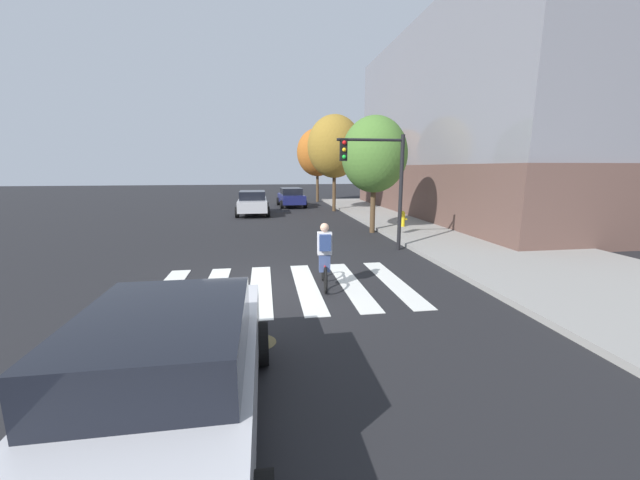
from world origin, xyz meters
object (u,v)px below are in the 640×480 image
Objects in this scene: traffic_light_near at (380,173)px; street_tree_mid at (334,147)px; manhole_cover at (258,342)px; cyclist at (324,256)px; street_tree_near at (374,155)px; sedan_mid at (253,202)px; sedan_far at (291,197)px; fire_hydrant at (403,219)px; street_tree_far at (317,152)px; sedan_near at (171,374)px.

street_tree_mid is at bearing 86.43° from traffic_light_near.
manhole_cover is 20.59m from street_tree_mid.
street_tree_near reaches higher than cyclist.
sedan_mid is 0.68× the size of street_tree_mid.
traffic_light_near is 0.63× the size of street_tree_mid.
traffic_light_near is (2.00, -16.20, 2.10)m from sedan_far.
sedan_mid is 1.08× the size of traffic_light_near.
street_tree_mid reaches higher than manhole_cover.
sedan_mid is 10.38m from fire_hydrant.
fire_hydrant is at bearing -76.93° from street_tree_mid.
street_tree_near reaches higher than sedan_mid.
manhole_cover is 12.32m from street_tree_near.
street_tree_mid is (-1.92, 8.26, 3.94)m from fire_hydrant.
street_tree_near is at bearing 76.06° from traffic_light_near.
cyclist is (-0.66, -20.16, 0.08)m from sedan_far.
sedan_far is 0.66× the size of street_tree_mid.
sedan_near is at bearing -101.43° from street_tree_far.
sedan_near is at bearing -120.06° from traffic_light_near.
street_tree_far is at bearing 55.82° from sedan_far.
sedan_mid is at bearing 126.96° from street_tree_near.
fire_hydrant is (2.71, 4.43, -2.33)m from traffic_light_near.
manhole_cover is 0.12× the size of street_tree_near.
street_tree_far is (2.69, 3.97, 3.61)m from sedan_far.
sedan_mid is (0.33, 20.49, -0.02)m from sedan_near.
sedan_near reaches higher than manhole_cover.
manhole_cover is 23.08m from sedan_far.
fire_hydrant is 9.35m from street_tree_mid.
manhole_cover is 27.73m from street_tree_far.
sedan_mid is 15.63m from cyclist.
street_tree_mid is at bearing 75.31° from manhole_cover.
sedan_far is 1.04× the size of traffic_light_near.
street_tree_near is (5.81, -7.72, 2.82)m from sedan_mid.
sedan_mid is 1.04× the size of sedan_far.
sedan_far is at bearing 88.13° from cyclist.
street_tree_near reaches higher than traffic_light_near.
sedan_near is at bearing -111.85° from manhole_cover.
traffic_light_near is 20.24m from street_tree_far.
sedan_near is at bearing -105.45° from street_tree_mid.
cyclist is at bearing -114.89° from street_tree_near.
cyclist is at bearing -122.58° from fire_hydrant.
cyclist is 17.39m from street_tree_mid.
sedan_far is 20.17m from cyclist.
sedan_near is at bearing -116.87° from cyclist.
sedan_mid is 5.79× the size of fire_hydrant.
street_tree_mid reaches higher than sedan_far.
street_tree_far is at bearing 90.73° from street_tree_mid.
cyclist is (1.65, 2.79, 0.84)m from manhole_cover.
sedan_mid is 5.50m from sedan_far.
sedan_near is at bearing -115.67° from street_tree_near.
traffic_light_near reaches higher than sedan_near.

